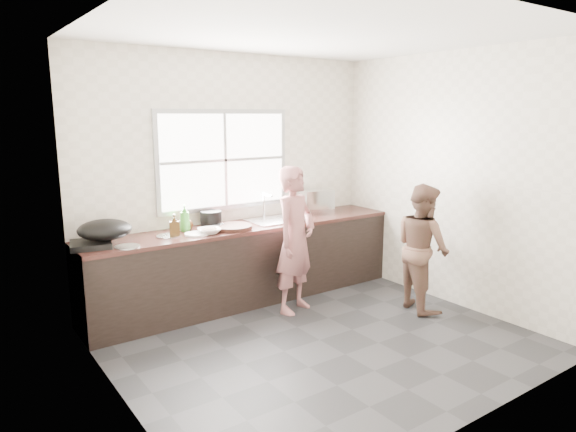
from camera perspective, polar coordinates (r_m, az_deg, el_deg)
floor at (r=4.88m, az=3.54°, el=-13.63°), size 3.60×3.20×0.01m
ceiling at (r=4.48m, az=3.98°, el=19.71°), size 3.60×3.20×0.01m
wall_back at (r=5.80m, az=-6.27°, el=4.30°), size 3.60×0.01×2.70m
wall_left at (r=3.64m, az=-18.94°, el=-0.34°), size 0.01×3.20×2.70m
wall_right at (r=5.78m, az=17.86°, el=3.79°), size 0.01×3.20×2.70m
wall_front at (r=3.40m, az=20.95°, el=-1.26°), size 3.60×0.01×2.70m
cabinet at (r=5.73m, az=-4.53°, el=-5.39°), size 3.60×0.62×0.82m
countertop at (r=5.62m, az=-4.60°, el=-1.18°), size 3.60×0.64×0.04m
sink at (r=5.79m, az=-1.63°, el=-0.51°), size 0.55×0.45×0.02m
faucet at (r=5.93m, az=-2.70°, el=1.18°), size 0.02×0.02×0.30m
window_frame at (r=5.72m, az=-7.12°, el=6.19°), size 1.60×0.05×1.10m
window_glazing at (r=5.70m, az=-7.00°, el=6.18°), size 1.50×0.01×1.00m
woman at (r=5.33m, az=0.81°, el=-3.19°), size 0.61×0.51×1.43m
person_side at (r=5.59m, az=14.69°, el=-3.36°), size 0.67×0.77×1.34m
cutting_board at (r=5.42m, az=-6.20°, el=-1.23°), size 0.54×0.54×0.04m
cleaver at (r=5.43m, az=-7.95°, el=-1.01°), size 0.22×0.18×0.01m
bowl_mince at (r=5.23m, az=-8.74°, el=-1.65°), size 0.27×0.27×0.06m
bowl_crabs at (r=5.75m, az=0.97°, el=-0.31°), size 0.25×0.25×0.07m
bowl_held at (r=5.96m, az=1.23°, el=0.06°), size 0.23×0.23×0.06m
black_pot at (r=5.58m, az=-8.55°, el=-0.28°), size 0.30×0.30×0.16m
plate_food at (r=5.20m, az=-10.15°, el=-1.99°), size 0.27×0.27×0.02m
bottle_green at (r=5.36m, az=-11.40°, el=-0.22°), size 0.14×0.14×0.28m
bottle_brown_tall at (r=5.20m, az=-12.50°, el=-1.05°), size 0.12×0.12×0.20m
bottle_brown_short at (r=5.43m, az=-11.16°, el=-0.76°), size 0.14×0.14×0.15m
glass_jar at (r=5.44m, az=-11.63°, el=-1.00°), size 0.08×0.08×0.11m
burner at (r=4.98m, az=-21.07°, el=-2.96°), size 0.42×0.42×0.05m
wok at (r=4.97m, az=-19.70°, el=-1.44°), size 0.60×0.60×0.18m
dish_rack at (r=6.28m, az=3.12°, el=1.66°), size 0.42×0.33×0.29m
pot_lid_left at (r=4.88m, az=-17.43°, el=-3.27°), size 0.28×0.28×0.01m
pot_lid_right at (r=5.20m, az=-13.15°, el=-2.17°), size 0.25×0.25×0.01m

